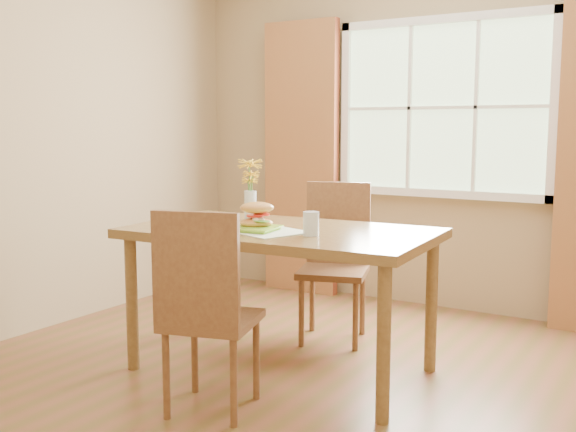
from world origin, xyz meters
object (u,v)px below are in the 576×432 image
Objects in this scene: chair_near at (205,304)px; water_glass at (311,224)px; flower_vase at (250,184)px; dining_table at (281,243)px; croissant_sandwich at (257,215)px; chair_far at (335,254)px.

water_glass is (0.24, 0.58, 0.32)m from chair_near.
flower_vase is (-0.34, 0.86, 0.49)m from chair_near.
dining_table is 7.57× the size of croissant_sandwich.
water_glass is at bearing 51.60° from chair_near.
chair_far is 0.90m from croissant_sandwich.
croissant_sandwich reaches higher than dining_table.
dining_table is 13.78× the size of water_glass.
chair_near is 0.99× the size of chair_far.
dining_table is at bearing 154.95° from water_glass.
croissant_sandwich is (-0.07, -0.13, 0.17)m from dining_table.
chair_far is 4.45× the size of croissant_sandwich.
dining_table is at bearing 75.62° from chair_near.
chair_near is at bearing -91.50° from dining_table.
flower_vase is (-0.29, -0.54, 0.48)m from chair_far.
chair_near reaches higher than dining_table.
chair_near is 4.39× the size of croissant_sandwich.
dining_table is 0.32m from water_glass.
chair_far reaches higher than chair_near.
flower_vase is at bearing 95.09° from chair_near.
chair_far is 8.10× the size of water_glass.
chair_far reaches higher than water_glass.
chair_far is at bearing 109.19° from water_glass.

